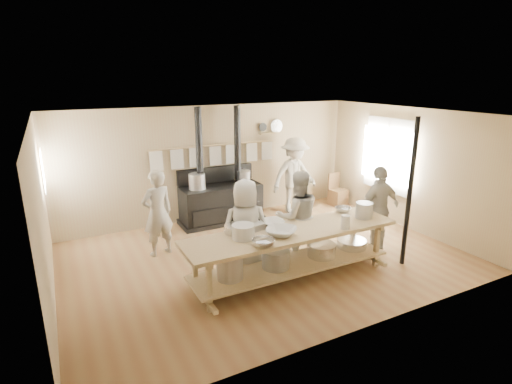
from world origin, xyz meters
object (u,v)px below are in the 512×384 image
at_px(prep_table, 291,249).
at_px(cook_center, 246,228).
at_px(cook_far_left, 158,213).
at_px(cook_right, 379,208).
at_px(chair, 338,196).
at_px(cook_by_window, 294,176).
at_px(stove, 220,200).
at_px(roasting_pan, 248,227).
at_px(cook_left, 298,217).

distance_m(prep_table, cook_center, 0.83).
relative_size(cook_far_left, cook_right, 0.99).
distance_m(prep_table, chair, 4.21).
bearing_deg(cook_right, prep_table, 6.19).
distance_m(cook_right, cook_by_window, 2.56).
bearing_deg(cook_right, cook_far_left, -24.68).
bearing_deg(stove, roasting_pan, -103.17).
height_order(cook_center, cook_by_window, cook_by_window).
height_order(chair, roasting_pan, roasting_pan).
relative_size(chair, roasting_pan, 1.72).
bearing_deg(cook_center, roasting_pan, 88.29).
xyz_separation_m(cook_center, cook_by_window, (2.41, 2.29, 0.10)).
bearing_deg(cook_center, cook_right, -171.80).
height_order(stove, roasting_pan, stove).
bearing_deg(roasting_pan, cook_left, 10.70).
height_order(stove, cook_by_window, stove).
bearing_deg(stove, prep_table, -90.04).
bearing_deg(roasting_pan, cook_far_left, 123.47).
distance_m(prep_table, cook_left, 0.77).
xyz_separation_m(cook_center, chair, (3.73, 2.26, -0.57)).
distance_m(cook_far_left, roasting_pan, 1.91).
distance_m(stove, cook_right, 3.47).
bearing_deg(cook_center, stove, -89.35).
distance_m(cook_far_left, chair, 4.94).
relative_size(cook_center, chair, 1.98).
relative_size(cook_right, roasting_pan, 3.41).
relative_size(stove, roasting_pan, 5.41).
distance_m(cook_center, roasting_pan, 0.21).
height_order(cook_center, cook_right, cook_right).
bearing_deg(stove, cook_left, -79.68).
height_order(cook_far_left, chair, cook_far_left).
bearing_deg(cook_left, cook_far_left, -18.19).
bearing_deg(roasting_pan, prep_table, -27.78).
xyz_separation_m(cook_far_left, chair, (4.84, 0.85, -0.57)).
relative_size(stove, cook_by_window, 1.41).
height_order(cook_left, cook_center, cook_left).
bearing_deg(cook_far_left, stove, -160.03).
xyz_separation_m(stove, chair, (3.15, -0.25, -0.28)).
relative_size(stove, cook_center, 1.59).
bearing_deg(stove, cook_center, -103.00).
relative_size(cook_center, roasting_pan, 3.40).
xyz_separation_m(cook_far_left, cook_by_window, (3.51, 0.88, 0.11)).
height_order(cook_left, cook_by_window, cook_by_window).
xyz_separation_m(cook_by_window, roasting_pan, (-2.46, -2.47, -0.02)).
bearing_deg(prep_table, cook_right, 7.02).
bearing_deg(stove, chair, -4.45).
height_order(prep_table, cook_center, cook_center).
xyz_separation_m(stove, roasting_pan, (-0.63, -2.69, 0.38)).
relative_size(cook_left, chair, 2.02).
distance_m(cook_far_left, cook_right, 4.12).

